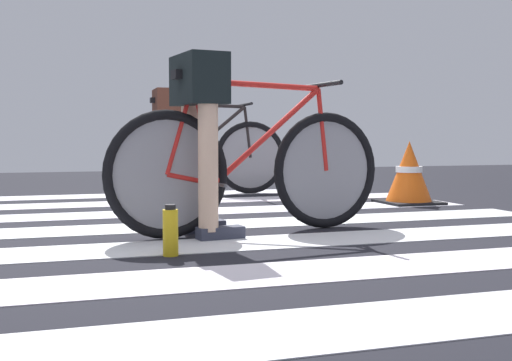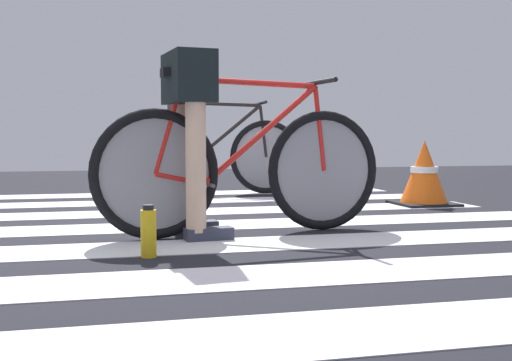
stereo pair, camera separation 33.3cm
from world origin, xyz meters
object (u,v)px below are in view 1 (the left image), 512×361
Objects in this scene: bicycle_1_of_2 at (250,168)px; traffic_cone at (409,174)px; cyclist_1_of_2 at (200,120)px; bicycle_2_of_2 at (199,155)px; water_bottle at (170,231)px; cyclist_2_of_2 at (167,127)px.

traffic_cone is (1.77, 1.19, -0.13)m from bicycle_1_of_2.
cyclist_1_of_2 is at bearing -149.46° from traffic_cone.
traffic_cone is (1.50, -1.34, -0.13)m from bicycle_2_of_2.
cyclist_1_of_2 is at bearing 63.49° from water_bottle.
cyclist_1_of_2 reaches higher than bicycle_2_of_2.
bicycle_2_of_2 is at bearing 74.78° from water_bottle.
bicycle_2_of_2 reaches higher than water_bottle.
cyclist_1_of_2 reaches higher than bicycle_1_of_2.
cyclist_2_of_2 is at bearing 83.87° from bicycle_1_of_2.
bicycle_2_of_2 is at bearing 70.25° from cyclist_1_of_2.
cyclist_1_of_2 is 1.01× the size of cyclist_2_of_2.
cyclist_1_of_2 is 2.45m from traffic_cone.
water_bottle is at bearing -142.06° from bicycle_1_of_2.
cyclist_1_of_2 is at bearing 180.00° from bicycle_1_of_2.
traffic_cone is (1.82, -1.35, -0.41)m from cyclist_2_of_2.
water_bottle is (-0.58, -0.58, -0.27)m from bicycle_1_of_2.
bicycle_2_of_2 is 3.29× the size of traffic_cone.
cyclist_2_of_2 reaches higher than traffic_cone.
cyclist_2_of_2 is (-0.04, 2.54, 0.27)m from bicycle_1_of_2.
bicycle_1_of_2 is 7.03× the size of water_bottle.
bicycle_2_of_2 is 7.06× the size of water_bottle.
cyclist_1_of_2 is 0.59× the size of bicycle_2_of_2.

